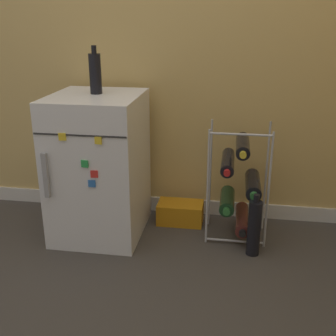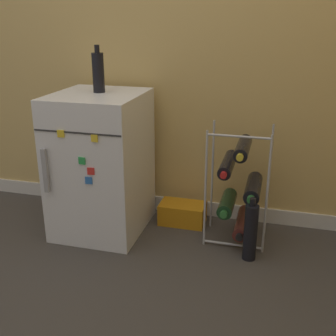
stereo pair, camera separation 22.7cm
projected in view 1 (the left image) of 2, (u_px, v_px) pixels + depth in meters
name	position (u px, v px, depth m)	size (l,w,h in m)	color
ground_plane	(176.00, 263.00, 2.12)	(14.00, 14.00, 0.00)	#423D38
wall_back	(193.00, 1.00, 2.26)	(6.82, 0.07, 2.50)	tan
mini_fridge	(99.00, 166.00, 2.30)	(0.47, 0.54, 0.78)	white
wine_rack	(239.00, 185.00, 2.27)	(0.32, 0.33, 0.64)	#B2B2B7
soda_box	(180.00, 213.00, 2.51)	(0.27, 0.16, 0.12)	orange
fridge_top_bottle	(95.00, 73.00, 2.17)	(0.06, 0.06, 0.24)	black
loose_bottle_floor	(254.00, 228.00, 2.14)	(0.07, 0.07, 0.34)	black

